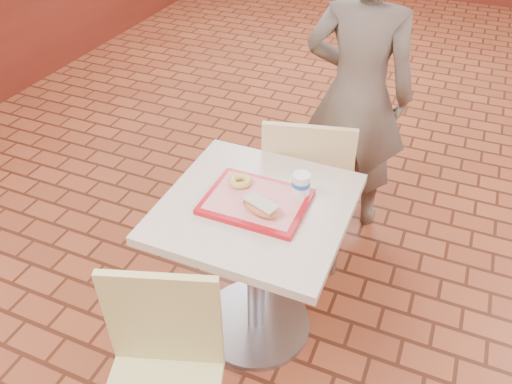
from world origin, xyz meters
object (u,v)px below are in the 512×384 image
at_px(chair_main_back, 307,184).
at_px(serving_tray, 256,201).
at_px(customer, 357,95).
at_px(chair_main_front, 162,375).
at_px(ring_donut, 240,181).
at_px(main_table, 256,249).
at_px(long_john_donut, 260,207).
at_px(paper_cup, 301,184).

relative_size(chair_main_back, serving_tray, 2.30).
bearing_deg(customer, chair_main_front, 78.13).
height_order(chair_main_front, chair_main_back, chair_main_back).
xyz_separation_m(customer, ring_donut, (-0.25, -0.94, 0.01)).
relative_size(main_table, serving_tray, 1.94).
distance_m(chair_main_front, ring_donut, 0.79).
xyz_separation_m(main_table, chair_main_back, (0.05, 0.53, -0.01)).
bearing_deg(long_john_donut, customer, 84.01).
xyz_separation_m(chair_main_front, chair_main_back, (0.13, 1.19, 0.03)).
relative_size(main_table, chair_main_front, 0.89).
bearing_deg(customer, serving_tray, 77.20).
xyz_separation_m(serving_tray, long_john_donut, (0.04, -0.06, 0.04)).
bearing_deg(chair_main_front, paper_cup, 54.97).
distance_m(chair_main_front, paper_cup, 0.87).
bearing_deg(chair_main_back, long_john_donut, 75.71).
distance_m(serving_tray, paper_cup, 0.19).
height_order(ring_donut, paper_cup, paper_cup).
relative_size(chair_main_front, paper_cup, 9.48).
xyz_separation_m(chair_main_front, ring_donut, (-0.02, 0.72, 0.33)).
bearing_deg(serving_tray, long_john_donut, -55.77).
bearing_deg(main_table, chair_main_back, 84.42).
bearing_deg(paper_cup, customer, 89.56).
relative_size(serving_tray, ring_donut, 4.27).
xyz_separation_m(main_table, paper_cup, (0.15, 0.10, 0.32)).
height_order(main_table, long_john_donut, long_john_donut).
bearing_deg(chair_main_back, paper_cup, 89.36).
height_order(main_table, serving_tray, serving_tray).
relative_size(customer, serving_tray, 4.05).
distance_m(main_table, chair_main_back, 0.53).
xyz_separation_m(chair_main_back, paper_cup, (0.10, -0.43, 0.33)).
xyz_separation_m(customer, paper_cup, (-0.01, -0.91, 0.04)).
distance_m(main_table, serving_tray, 0.26).
distance_m(main_table, paper_cup, 0.37).
height_order(chair_main_back, long_john_donut, chair_main_back).
xyz_separation_m(chair_main_back, ring_donut, (-0.15, -0.47, 0.30)).
distance_m(customer, long_john_donut, 1.08).
relative_size(chair_main_back, long_john_donut, 5.32).
bearing_deg(chair_main_front, main_table, 64.93).
distance_m(chair_main_back, serving_tray, 0.60).
relative_size(main_table, ring_donut, 8.27).
xyz_separation_m(chair_main_back, customer, (0.10, 0.48, 0.30)).
relative_size(customer, paper_cup, 17.62).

